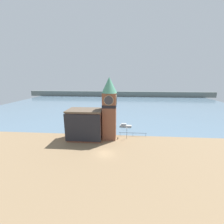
# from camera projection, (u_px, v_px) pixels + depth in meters

# --- Properties ---
(ground_plane) EXTENTS (160.00, 160.00, 0.00)m
(ground_plane) POSITION_uv_depth(u_px,v_px,m) (105.00, 153.00, 38.27)
(ground_plane) COLOR #846B4C
(water) EXTENTS (160.00, 120.00, 0.00)m
(water) POSITION_uv_depth(u_px,v_px,m) (118.00, 104.00, 108.59)
(water) COLOR slate
(water) RESTS_ON ground_plane
(far_shoreline) EXTENTS (180.00, 3.00, 5.00)m
(far_shoreline) POSITION_uv_depth(u_px,v_px,m) (119.00, 94.00, 146.81)
(far_shoreline) COLOR slate
(far_shoreline) RESTS_ON water
(pier_railing) EXTENTS (9.02, 0.08, 1.09)m
(pier_railing) POSITION_uv_depth(u_px,v_px,m) (133.00, 133.00, 49.33)
(pier_railing) COLOR #232328
(pier_railing) RESTS_ON ground_plane
(clock_tower) EXTENTS (4.62, 4.62, 19.11)m
(clock_tower) POSITION_uv_depth(u_px,v_px,m) (109.00, 107.00, 45.49)
(clock_tower) COLOR brown
(clock_tower) RESTS_ON ground_plane
(pier_building) EXTENTS (10.62, 6.98, 9.43)m
(pier_building) POSITION_uv_depth(u_px,v_px,m) (85.00, 124.00, 46.31)
(pier_building) COLOR brown
(pier_building) RESTS_ON ground_plane
(boat_near) EXTENTS (4.51, 1.77, 1.33)m
(boat_near) POSITION_uv_depth(u_px,v_px,m) (125.00, 126.00, 58.41)
(boat_near) COLOR #B7B2A8
(boat_near) RESTS_ON water
(mooring_bollard_near) EXTENTS (0.35, 0.35, 0.67)m
(mooring_bollard_near) POSITION_uv_depth(u_px,v_px,m) (118.00, 138.00, 46.94)
(mooring_bollard_near) COLOR brown
(mooring_bollard_near) RESTS_ON ground_plane
(lamp_post) EXTENTS (0.32, 0.32, 3.84)m
(lamp_post) POSITION_uv_depth(u_px,v_px,m) (127.00, 131.00, 46.63)
(lamp_post) COLOR black
(lamp_post) RESTS_ON ground_plane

